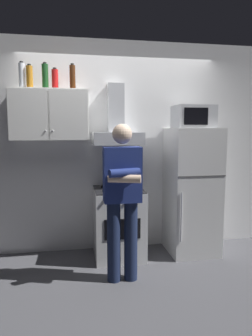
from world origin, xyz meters
TOP-DOWN VIEW (x-y plane):
  - ground_plane at (0.00, 0.00)m, footprint 7.00×7.00m
  - back_wall_tiled at (0.00, 0.60)m, footprint 4.80×0.10m
  - upper_cabinet at (-0.85, 0.37)m, footprint 0.90×0.37m
  - stove_oven at (-0.05, 0.25)m, footprint 0.60×0.62m
  - range_hood at (-0.05, 0.38)m, footprint 0.60×0.44m
  - refrigerator at (0.90, 0.25)m, footprint 0.60×0.62m
  - microwave at (0.90, 0.27)m, footprint 0.48×0.37m
  - person_standing at (-0.10, -0.36)m, footprint 0.38×0.33m
  - cooking_pot at (0.08, 0.13)m, footprint 0.29×0.19m
  - bottle_liquor_amber at (-1.06, 0.34)m, footprint 0.07×0.07m
  - bottle_rum_dark at (-0.58, 0.35)m, footprint 0.07×0.07m
  - bottle_vodka_clear at (-1.14, 0.36)m, footprint 0.07×0.07m
  - bottle_soda_red at (-0.78, 0.39)m, footprint 0.08×0.08m
  - bottle_wine_green at (-0.89, 0.37)m, footprint 0.07×0.07m

SIDE VIEW (x-z plane):
  - ground_plane at x=0.00m, z-range 0.00..0.00m
  - stove_oven at x=-0.05m, z-range 0.00..0.87m
  - refrigerator at x=0.90m, z-range 0.00..1.60m
  - person_standing at x=-0.10m, z-range 0.08..1.72m
  - cooking_pot at x=0.08m, z-range 0.87..0.99m
  - back_wall_tiled at x=0.00m, z-range 0.00..2.70m
  - range_hood at x=-0.05m, z-range 1.22..1.97m
  - microwave at x=0.90m, z-range 1.60..1.88m
  - upper_cabinet at x=-0.85m, z-range 1.45..2.05m
  - bottle_soda_red at x=-0.78m, z-range 2.04..2.29m
  - bottle_liquor_amber at x=-1.06m, z-range 2.04..2.32m
  - bottle_rum_dark at x=-0.58m, z-range 2.04..2.34m
  - bottle_vodka_clear at x=-1.14m, z-range 2.04..2.35m
  - bottle_wine_green at x=-0.89m, z-range 2.04..2.35m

